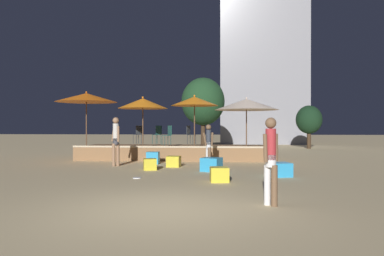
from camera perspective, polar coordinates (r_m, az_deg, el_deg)
The scene contains 23 objects.
ground_plane at distance 7.13m, azimuth -4.32°, elevation -12.36°, with size 120.00×120.00×0.00m, color #D1B784.
wooden_deck at distance 18.01m, azimuth -2.84°, elevation -3.70°, with size 8.73×3.04×0.68m.
patio_umbrella_0 at distance 16.90m, azimuth -7.50°, elevation 3.73°, with size 2.23×2.23×2.88m.
patio_umbrella_1 at distance 17.57m, azimuth -15.80°, elevation 4.47°, with size 2.74×2.74×3.12m.
patio_umbrella_2 at distance 16.74m, azimuth 0.38°, elevation 4.09°, with size 2.13×2.13×2.95m.
patio_umbrella_3 at distance 16.50m, azimuth 8.30°, elevation 3.56°, with size 2.79×2.79×2.82m.
cube_seat_0 at distance 13.41m, azimuth -6.43°, elevation -5.52°, with size 0.55×0.55×0.40m.
cube_seat_1 at distance 10.57m, azimuth 4.18°, elevation -7.08°, with size 0.56×0.56×0.41m.
cube_seat_2 at distance 11.96m, azimuth 13.21°, elevation -6.17°, with size 0.76×0.76×0.43m.
cube_seat_3 at distance 14.32m, azimuth -2.81°, elevation -5.12°, with size 0.53×0.53×0.41m.
cube_seat_4 at distance 15.53m, azimuth -5.96°, elevation -4.55°, with size 0.50×0.50×0.49m.
cube_seat_5 at distance 12.99m, azimuth 2.98°, elevation -5.57°, with size 0.80×0.80×0.46m.
person_0 at distance 7.51m, azimuth 11.91°, elevation -4.45°, with size 0.36×0.37×1.73m.
person_1 at distance 14.86m, azimuth -11.54°, elevation -1.60°, with size 0.44×0.41×1.90m.
person_2 at distance 14.31m, azimuth 2.52°, elevation -2.51°, with size 0.44×0.30×1.62m.
bistro_chair_0 at distance 17.16m, azimuth -3.65°, elevation -0.81°, with size 0.47×0.47×0.90m.
bistro_chair_1 at distance 18.51m, azimuth -5.24°, elevation -0.73°, with size 0.48×0.48×0.90m.
bistro_chair_2 at distance 18.26m, azimuth -0.33°, elevation -0.74°, with size 0.45×0.44×0.90m.
bistro_chair_3 at distance 18.85m, azimuth -8.19°, elevation -0.71°, with size 0.48×0.48×0.90m.
frisbee_disc at distance 11.32m, azimuth -8.39°, elevation -7.54°, with size 0.25×0.25×0.03m.
background_tree_0 at distance 26.95m, azimuth 17.40°, elevation 1.18°, with size 1.77×1.77×2.97m.
background_tree_1 at distance 24.35m, azimuth 1.69°, elevation 4.03°, with size 2.81×2.81×4.69m.
distant_building at distance 34.12m, azimuth 10.76°, elevation 11.10°, with size 7.46×3.49×15.89m.
Camera 1 is at (1.10, -6.87, 1.57)m, focal length 35.00 mm.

